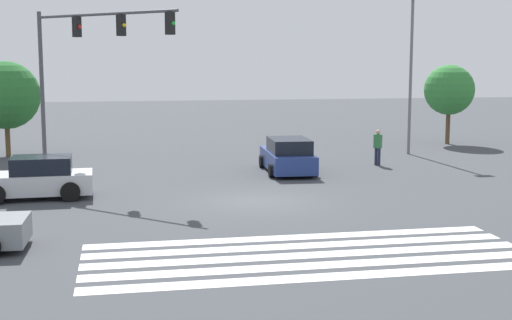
% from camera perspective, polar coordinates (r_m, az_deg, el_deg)
% --- Properties ---
extents(ground_plane, '(130.56, 130.56, 0.00)m').
position_cam_1_polar(ground_plane, '(25.62, 0.00, -3.34)').
color(ground_plane, '#3D3F44').
extents(crosswalk_markings, '(11.66, 4.40, 0.01)m').
position_cam_1_polar(crosswalk_markings, '(18.75, 4.24, -7.60)').
color(crosswalk_markings, silver).
rests_on(crosswalk_markings, ground_plane).
extents(traffic_signal_mast, '(5.70, 5.70, 7.13)m').
position_cam_1_polar(traffic_signal_mast, '(30.87, -13.69, 8.29)').
color(traffic_signal_mast, '#47474C').
rests_on(traffic_signal_mast, ground_plane).
extents(car_2, '(4.17, 2.20, 1.54)m').
position_cam_1_polar(car_2, '(27.33, -17.13, -1.43)').
color(car_2, silver).
rests_on(car_2, ground_plane).
extents(car_3, '(2.32, 4.70, 1.58)m').
position_cam_1_polar(car_3, '(32.15, 2.57, 0.31)').
color(car_3, navy).
rests_on(car_3, ground_plane).
extents(pedestrian, '(0.41, 0.41, 1.73)m').
position_cam_1_polar(pedestrian, '(34.79, 9.72, 1.16)').
color(pedestrian, '#232842').
rests_on(pedestrian, ground_plane).
extents(street_light_pole_a, '(0.80, 0.36, 8.44)m').
position_cam_1_polar(street_light_pole_a, '(39.13, 12.31, 7.79)').
color(street_light_pole_a, slate).
rests_on(street_light_pole_a, ground_plane).
extents(tree_corner_a, '(3.01, 3.01, 4.78)m').
position_cam_1_polar(tree_corner_a, '(44.56, 15.20, 5.43)').
color(tree_corner_a, brown).
rests_on(tree_corner_a, ground_plane).
extents(tree_corner_c, '(3.58, 3.58, 5.01)m').
position_cam_1_polar(tree_corner_c, '(39.78, -19.40, 4.91)').
color(tree_corner_c, brown).
rests_on(tree_corner_c, ground_plane).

